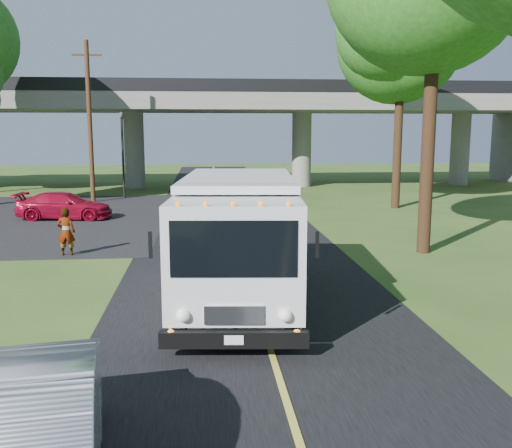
{
  "coord_description": "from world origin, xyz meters",
  "views": [
    {
      "loc": [
        -1.22,
        -9.31,
        4.11
      ],
      "look_at": [
        0.2,
        5.78,
        1.6
      ],
      "focal_mm": 40.0,
      "sensor_mm": 36.0,
      "label": 1
    }
  ],
  "objects": [
    {
      "name": "ground",
      "position": [
        0.0,
        0.0,
        0.0
      ],
      "size": [
        120.0,
        120.0,
        0.0
      ],
      "primitive_type": "plane",
      "color": "#2C4F1C",
      "rests_on": "ground"
    },
    {
      "name": "road",
      "position": [
        0.0,
        10.0,
        0.01
      ],
      "size": [
        7.0,
        90.0,
        0.02
      ],
      "primitive_type": "cube",
      "color": "black",
      "rests_on": "ground"
    },
    {
      "name": "lane_line",
      "position": [
        0.0,
        10.0,
        0.03
      ],
      "size": [
        0.12,
        90.0,
        0.01
      ],
      "primitive_type": "cube",
      "color": "gold",
      "rests_on": "road"
    },
    {
      "name": "overpass",
      "position": [
        0.0,
        32.0,
        4.56
      ],
      "size": [
        54.0,
        10.0,
        7.3
      ],
      "color": "slate",
      "rests_on": "ground"
    },
    {
      "name": "traffic_signal",
      "position": [
        -6.0,
        26.0,
        3.2
      ],
      "size": [
        0.18,
        0.22,
        5.2
      ],
      "color": "black",
      "rests_on": "ground"
    },
    {
      "name": "utility_pole",
      "position": [
        -7.5,
        24.0,
        4.59
      ],
      "size": [
        1.6,
        0.26,
        9.0
      ],
      "color": "#472D19",
      "rests_on": "ground"
    },
    {
      "name": "tree_right_far",
      "position": [
        9.21,
        19.84,
        8.3
      ],
      "size": [
        5.77,
        5.67,
        10.99
      ],
      "color": "#382314",
      "rests_on": "ground"
    },
    {
      "name": "step_van",
      "position": [
        -0.4,
        3.87,
        1.63
      ],
      "size": [
        3.24,
        7.36,
        3.01
      ],
      "rotation": [
        0.0,
        0.0,
        -0.09
      ],
      "color": "silver",
      "rests_on": "ground"
    },
    {
      "name": "red_sedan",
      "position": [
        -7.63,
        17.63,
        0.63
      ],
      "size": [
        4.47,
        2.12,
        1.26
      ],
      "primitive_type": "imported",
      "rotation": [
        0.0,
        0.0,
        1.49
      ],
      "color": "maroon",
      "rests_on": "ground"
    },
    {
      "name": "pedestrian",
      "position": [
        -5.71,
        9.59,
        0.8
      ],
      "size": [
        0.59,
        0.39,
        1.59
      ],
      "primitive_type": "imported",
      "rotation": [
        0.0,
        0.0,
        3.16
      ],
      "color": "gray",
      "rests_on": "ground"
    }
  ]
}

